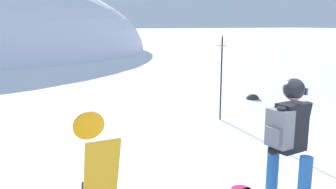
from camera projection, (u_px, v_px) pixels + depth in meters
snowboarder_main at (288, 145)px, 4.21m from camera, size 0.64×1.83×1.71m
piste_marker_near at (221, 72)px, 8.58m from camera, size 0.20×0.20×2.07m
rock_small at (253, 99)px, 11.19m from camera, size 0.43×0.37×0.30m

